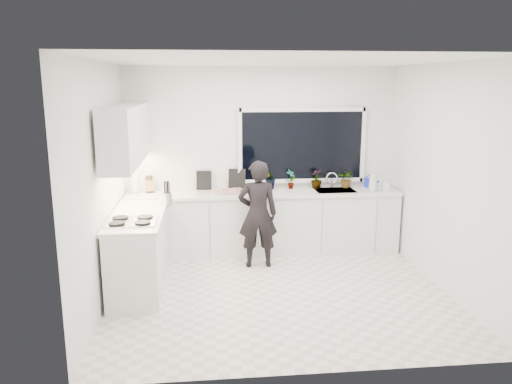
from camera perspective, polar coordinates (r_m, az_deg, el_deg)
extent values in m
cube|color=beige|center=(6.14, 2.55, -11.39)|extent=(4.00, 3.50, 0.02)
cube|color=white|center=(7.45, 0.66, 3.78)|extent=(4.00, 0.02, 2.70)
cube|color=white|center=(5.79, -17.41, 0.70)|extent=(0.02, 3.50, 2.70)
cube|color=white|center=(6.35, 20.93, 1.44)|extent=(0.02, 3.50, 2.70)
cube|color=white|center=(5.63, 2.82, 14.86)|extent=(4.00, 3.50, 0.02)
cube|color=black|center=(7.48, 5.28, 5.31)|extent=(1.80, 0.02, 1.00)
cube|color=white|center=(7.34, 0.92, -3.62)|extent=(3.92, 0.58, 0.88)
cube|color=white|center=(6.30, -13.21, -6.71)|extent=(0.58, 1.60, 0.88)
cube|color=silver|center=(7.22, 0.94, -0.13)|extent=(3.94, 0.62, 0.04)
cube|color=silver|center=(6.17, -13.42, -2.67)|extent=(0.62, 1.60, 0.04)
cube|color=white|center=(6.36, -14.53, 6.44)|extent=(0.34, 2.10, 0.70)
cube|color=silver|center=(7.43, 8.99, -0.16)|extent=(0.58, 0.42, 0.14)
cylinder|color=silver|center=(7.59, 8.65, 1.35)|extent=(0.03, 0.03, 0.22)
cube|color=black|center=(5.83, -14.06, -3.23)|extent=(0.56, 0.48, 0.03)
imported|color=black|center=(6.72, 0.20, -2.55)|extent=(0.54, 0.35, 1.47)
cube|color=#B6B6BB|center=(7.15, -3.11, 0.01)|extent=(0.52, 0.43, 0.03)
cube|color=#B52618|center=(7.15, -3.11, 0.15)|extent=(0.47, 0.38, 0.01)
cylinder|color=#162AD3|center=(7.72, 12.77, 1.03)|extent=(0.18, 0.18, 0.13)
cylinder|color=silver|center=(7.32, -13.70, 0.88)|extent=(0.13, 0.13, 0.26)
cube|color=#956245|center=(7.33, -12.04, 0.83)|extent=(0.14, 0.11, 0.22)
cylinder|color=silver|center=(6.54, -10.12, -0.75)|extent=(0.16, 0.16, 0.16)
cube|color=black|center=(7.38, -5.97, 1.35)|extent=(0.22, 0.04, 0.28)
cube|color=black|center=(7.40, -2.19, 1.50)|extent=(0.25, 0.08, 0.30)
imported|color=#26662D|center=(7.36, 1.54, 1.59)|extent=(0.23, 0.22, 0.33)
imported|color=#26662D|center=(7.41, 3.99, 1.48)|extent=(0.18, 0.18, 0.29)
imported|color=#26662D|center=(7.49, 6.93, 1.49)|extent=(0.22, 0.22, 0.28)
imported|color=#26662D|center=(7.61, 10.34, 1.49)|extent=(0.32, 0.31, 0.27)
imported|color=#D8BF66|center=(7.40, 13.23, 1.22)|extent=(0.17, 0.17, 0.31)
imported|color=#D8BF66|center=(7.48, 14.63, 0.86)|extent=(0.11, 0.11, 0.20)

